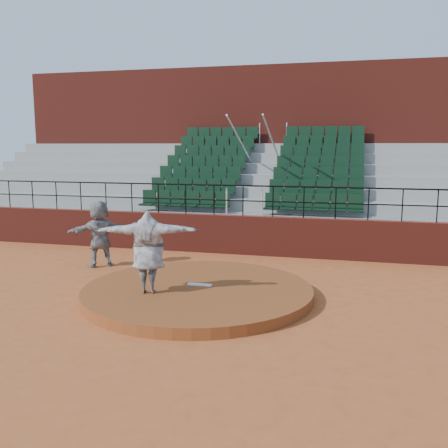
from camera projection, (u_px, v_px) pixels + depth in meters
The scene contains 9 objects.
ground at pixel (198, 297), 12.00m from camera, with size 90.00×90.00×0.00m, color #B05427.
pitchers_mound at pixel (198, 292), 11.98m from camera, with size 5.50×5.50×0.25m, color brown.
pitching_rubber at pixel (200, 285), 12.10m from camera, with size 0.60×0.15×0.03m, color white.
boundary_wall at pixel (243, 235), 16.68m from camera, with size 24.00×0.30×1.30m, color maroon.
wall_railing at pixel (243, 194), 16.46m from camera, with size 24.04×0.05×1.03m.
seating_deck at pixel (262, 200), 20.04m from camera, with size 24.00×5.97×4.63m.
press_box_facade at pixel (278, 147), 23.49m from camera, with size 24.00×3.00×7.10m, color maroon.
pitcher at pixel (148, 252), 11.38m from camera, with size 2.33×0.63×1.90m, color black.
fielder at pixel (100, 233), 14.93m from camera, with size 1.86×0.59×2.01m, color black.
Camera 1 is at (3.53, -11.05, 3.60)m, focal length 40.00 mm.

